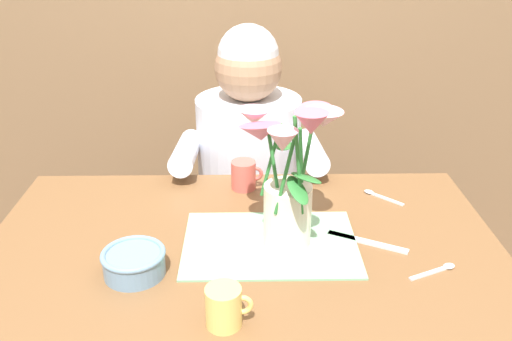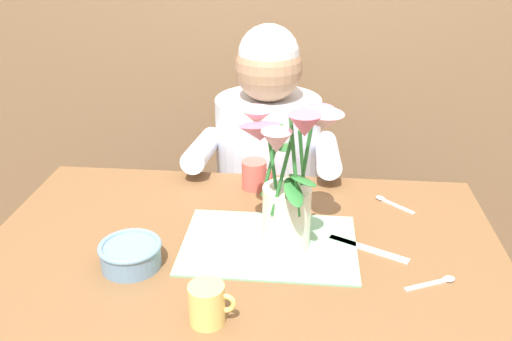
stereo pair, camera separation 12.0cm
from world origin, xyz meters
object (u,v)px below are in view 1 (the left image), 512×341
at_px(seated_person, 249,193).
at_px(dinner_knife, 367,242).
at_px(flower_vase, 289,177).
at_px(coffee_cup, 225,307).
at_px(ceramic_mug, 242,175).
at_px(ceramic_bowl, 134,262).

bearing_deg(seated_person, dinner_knife, -61.37).
relative_size(flower_vase, dinner_knife, 1.88).
distance_m(seated_person, dinner_knife, 0.67).
height_order(seated_person, flower_vase, seated_person).
xyz_separation_m(coffee_cup, ceramic_mug, (0.03, 0.55, 0.00)).
bearing_deg(ceramic_mug, ceramic_bowl, -119.89).
height_order(seated_person, ceramic_bowl, seated_person).
bearing_deg(coffee_cup, flower_vase, 63.28).
distance_m(coffee_cup, ceramic_mug, 0.55).
height_order(ceramic_bowl, dinner_knife, ceramic_bowl).
relative_size(flower_vase, ceramic_mug, 3.83).
distance_m(dinner_knife, coffee_cup, 0.42).
bearing_deg(coffee_cup, ceramic_bowl, 140.96).
height_order(flower_vase, ceramic_bowl, flower_vase).
relative_size(seated_person, flower_vase, 3.19).
distance_m(seated_person, ceramic_bowl, 0.77).
relative_size(seated_person, ceramic_bowl, 8.35).
relative_size(ceramic_bowl, ceramic_mug, 1.46).
xyz_separation_m(dinner_knife, ceramic_mug, (-0.29, 0.28, 0.04)).
height_order(dinner_knife, coffee_cup, coffee_cup).
height_order(ceramic_bowl, ceramic_mug, ceramic_mug).
distance_m(flower_vase, coffee_cup, 0.33).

